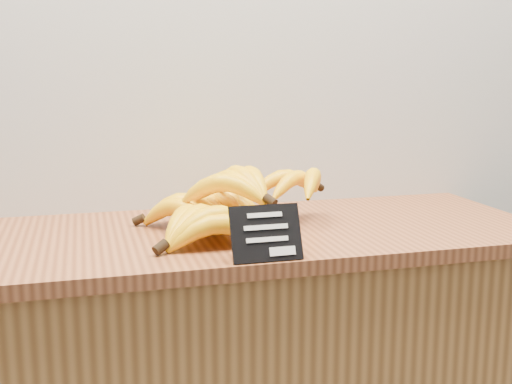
# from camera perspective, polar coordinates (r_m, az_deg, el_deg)

# --- Properties ---
(counter_top) EXTENTS (1.30, 0.54, 0.03)m
(counter_top) POSITION_cam_1_polar(r_m,az_deg,el_deg) (1.43, -0.53, -3.78)
(counter_top) COLOR brown
(counter_top) RESTS_ON counter
(chalkboard_sign) EXTENTS (0.13, 0.05, 0.10)m
(chalkboard_sign) POSITION_cam_1_polar(r_m,az_deg,el_deg) (1.18, 0.91, -3.69)
(chalkboard_sign) COLOR black
(chalkboard_sign) RESTS_ON counter_top
(banana_pile) EXTENTS (0.47, 0.36, 0.13)m
(banana_pile) POSITION_cam_1_polar(r_m,az_deg,el_deg) (1.40, -2.82, -1.09)
(banana_pile) COLOR yellow
(banana_pile) RESTS_ON counter_top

